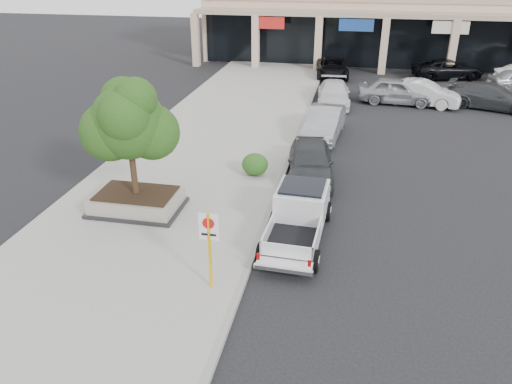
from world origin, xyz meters
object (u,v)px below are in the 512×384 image
lot_car_b (422,93)px  lot_car_c (491,96)px  pickup_truck (297,219)px  planter_tree (134,122)px  no_parking_sign (209,241)px  curb_car_d (332,68)px  curb_car_a (310,161)px  lot_car_a (397,91)px  curb_car_b (324,123)px  lot_car_d (448,69)px  planter (137,201)px  curb_car_c (334,94)px

lot_car_b → lot_car_c: (4.02, 0.06, -0.01)m
pickup_truck → planter_tree: bearing=173.7°
no_parking_sign → curb_car_d: 27.53m
planter_tree → lot_car_b: 20.28m
curb_car_a → curb_car_d: curb_car_a is taller
curb_car_d → lot_car_b: 8.97m
curb_car_a → curb_car_d: 19.26m
curb_car_a → lot_car_a: 13.22m
planter_tree → lot_car_a: 19.52m
no_parking_sign → curb_car_b: bearing=81.3°
planter_tree → lot_car_d: size_ratio=0.78×
no_parking_sign → curb_car_d: bearing=86.6°
planter → no_parking_sign: no_parking_sign is taller
planter → curb_car_a: bearing=36.4°
curb_car_a → lot_car_b: 13.71m
planter_tree → lot_car_d: 28.32m
lot_car_a → lot_car_d: lot_car_a is taller
curb_car_d → planter: bearing=-109.2°
pickup_truck → curb_car_b: pickup_truck is taller
curb_car_d → lot_car_b: lot_car_b is taller
lot_car_a → lot_car_d: (4.14, 7.83, -0.08)m
planter_tree → curb_car_c: 17.03m
curb_car_c → curb_car_d: size_ratio=0.94×
lot_car_a → lot_car_d: 8.85m
curb_car_d → lot_car_a: 8.00m
lot_car_d → planter: bearing=133.9°
lot_car_b → planter: bearing=161.6°
curb_car_c → lot_car_b: size_ratio=1.03×
planter → curb_car_c: bearing=69.0°
pickup_truck → no_parking_sign: bearing=-119.4°
pickup_truck → curb_car_d: 24.26m
curb_car_b → lot_car_d: (8.08, 15.05, -0.05)m
curb_car_a → lot_car_b: (5.62, 12.50, -0.02)m
pickup_truck → curb_car_b: size_ratio=1.08×
lot_car_b → lot_car_d: lot_car_b is taller
curb_car_b → planter: bearing=-116.5°
curb_car_d → lot_car_c: size_ratio=0.98×
no_parking_sign → planter: bearing=134.7°
lot_car_b → lot_car_d: size_ratio=0.89×
curb_car_c → planter_tree: bearing=-114.7°
planter → lot_car_b: bearing=55.7°
lot_car_b → lot_car_d: (2.61, 7.89, -0.04)m
curb_car_b → no_parking_sign: bearing=-93.3°
pickup_truck → lot_car_b: (5.54, 17.51, -0.03)m
planter_tree → no_parking_sign: size_ratio=1.74×
curb_car_d → planter_tree: bearing=-109.0°
curb_car_d → lot_car_a: (4.39, -6.69, 0.10)m
pickup_truck → curb_car_b: 10.34m
lot_car_b → no_parking_sign: bearing=175.9°
no_parking_sign → curb_car_b: size_ratio=0.50×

